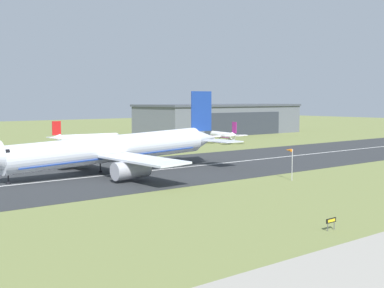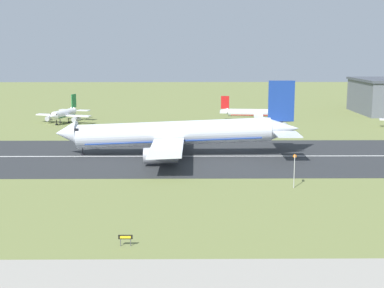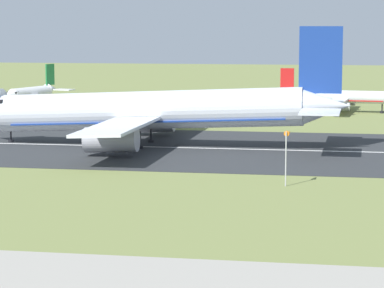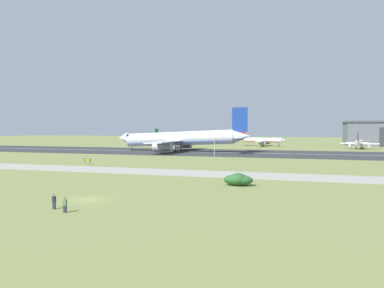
% 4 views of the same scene
% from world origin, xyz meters
% --- Properties ---
extents(runway_strip, '(411.94, 42.62, 0.06)m').
position_xyz_m(runway_strip, '(0.00, 97.69, 0.03)').
color(runway_strip, '#2B2D30').
rests_on(runway_strip, ground_plane).
extents(runway_centreline, '(370.75, 0.70, 0.01)m').
position_xyz_m(runway_centreline, '(0.00, 97.69, 0.07)').
color(runway_centreline, silver).
rests_on(runway_centreline, runway_strip).
extents(hangar_building, '(75.04, 31.09, 13.18)m').
position_xyz_m(hangar_building, '(83.16, 180.05, 6.61)').
color(hangar_building, slate).
rests_on(hangar_building, ground_plane).
extents(airplane_landing, '(56.24, 48.05, 17.24)m').
position_xyz_m(airplane_landing, '(-21.93, 99.01, 5.05)').
color(airplane_landing, silver).
rests_on(airplane_landing, ground_plane).
extents(airplane_parked_west, '(16.38, 19.04, 7.72)m').
position_xyz_m(airplane_parked_west, '(49.13, 141.47, 2.73)').
color(airplane_parked_west, white).
rests_on(airplane_parked_west, ground_plane).
extents(airplane_parked_east, '(24.65, 24.26, 8.69)m').
position_xyz_m(airplane_parked_east, '(3.91, 155.88, 3.02)').
color(airplane_parked_east, silver).
rests_on(airplane_parked_east, ground_plane).
extents(windsock_pole, '(0.89, 2.11, 6.04)m').
position_xyz_m(windsock_pole, '(-0.19, 70.24, 5.33)').
color(windsock_pole, '#B7B7BC').
rests_on(windsock_pole, ground_plane).
extents(runway_sign, '(1.79, 0.13, 1.45)m').
position_xyz_m(runway_sign, '(-26.92, 41.36, 1.09)').
color(runway_sign, '#4C4C51').
rests_on(runway_sign, ground_plane).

